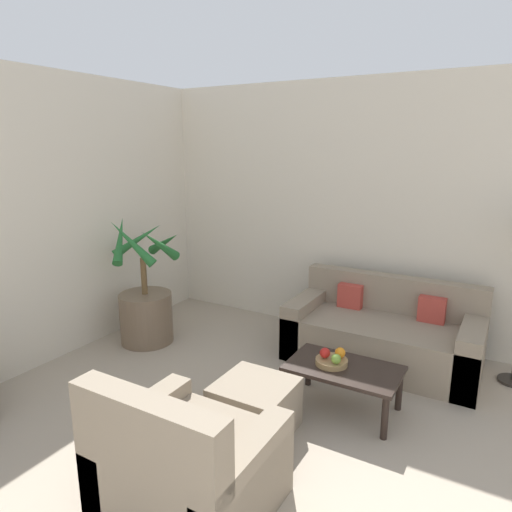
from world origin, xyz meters
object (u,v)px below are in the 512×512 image
object	(u,v)px
orange_fruit	(340,353)
ottoman	(255,407)
potted_palm	(146,306)
fruit_bowl	(332,362)
apple_red	(325,353)
apple_green	(336,359)
sofa_loveseat	(383,335)
coffee_table	(344,373)
armchair	(186,466)

from	to	relation	value
orange_fruit	ottoman	bearing A→B (deg)	-122.69
potted_palm	ottoman	distance (m)	1.95
fruit_bowl	apple_red	distance (m)	0.08
fruit_bowl	apple_green	world-z (taller)	apple_green
orange_fruit	sofa_loveseat	bearing A→B (deg)	83.82
fruit_bowl	ottoman	world-z (taller)	fruit_bowl
sofa_loveseat	coffee_table	size ratio (longest dim) A/B	2.03
armchair	ottoman	distance (m)	0.83
apple_green	ottoman	distance (m)	0.71
sofa_loveseat	armchair	bearing A→B (deg)	-101.11
potted_palm	apple_red	bearing A→B (deg)	-5.81
sofa_loveseat	ottoman	bearing A→B (deg)	-108.02
coffee_table	orange_fruit	world-z (taller)	orange_fruit
ottoman	fruit_bowl	bearing A→B (deg)	57.97
sofa_loveseat	ottoman	world-z (taller)	sofa_loveseat
sofa_loveseat	fruit_bowl	bearing A→B (deg)	-98.49
fruit_bowl	ottoman	size ratio (longest dim) A/B	0.47
sofa_loveseat	apple_red	size ratio (longest dim) A/B	21.29
apple_red	potted_palm	bearing A→B (deg)	174.19
sofa_loveseat	orange_fruit	bearing A→B (deg)	-96.18
sofa_loveseat	apple_red	distance (m)	1.02
potted_palm	coffee_table	xyz separation A→B (m)	(2.23, -0.20, -0.08)
potted_palm	coffee_table	distance (m)	2.24
orange_fruit	armchair	world-z (taller)	armchair
sofa_loveseat	coffee_table	xyz separation A→B (m)	(-0.05, -0.97, 0.04)
apple_green	armchair	distance (m)	1.41
sofa_loveseat	coffee_table	bearing A→B (deg)	-92.86
potted_palm	orange_fruit	world-z (taller)	potted_palm
sofa_loveseat	apple_green	world-z (taller)	sofa_loveseat
coffee_table	orange_fruit	size ratio (longest dim) A/B	10.34
apple_green	armchair	xyz separation A→B (m)	(-0.38, -1.35, -0.17)
apple_green	ottoman	size ratio (longest dim) A/B	0.14
sofa_loveseat	ottoman	xyz separation A→B (m)	(-0.51, -1.55, -0.08)
apple_red	armchair	world-z (taller)	armchair
apple_green	orange_fruit	world-z (taller)	orange_fruit
coffee_table	fruit_bowl	world-z (taller)	fruit_bowl
fruit_bowl	apple_green	bearing A→B (deg)	-44.35
apple_green	coffee_table	bearing A→B (deg)	55.43
fruit_bowl	armchair	size ratio (longest dim) A/B	0.27
apple_green	sofa_loveseat	bearing A→B (deg)	84.90
coffee_table	apple_green	bearing A→B (deg)	-124.57
orange_fruit	coffee_table	bearing A→B (deg)	-42.56
fruit_bowl	orange_fruit	world-z (taller)	orange_fruit
ottoman	apple_green	bearing A→B (deg)	51.60
apple_red	apple_green	world-z (taller)	apple_red
potted_palm	ottoman	xyz separation A→B (m)	(1.77, -0.78, -0.20)
fruit_bowl	apple_green	distance (m)	0.10
coffee_table	ottoman	xyz separation A→B (m)	(-0.46, -0.59, -0.12)
coffee_table	fruit_bowl	xyz separation A→B (m)	(-0.10, -0.01, 0.07)
potted_palm	armchair	size ratio (longest dim) A/B	1.47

